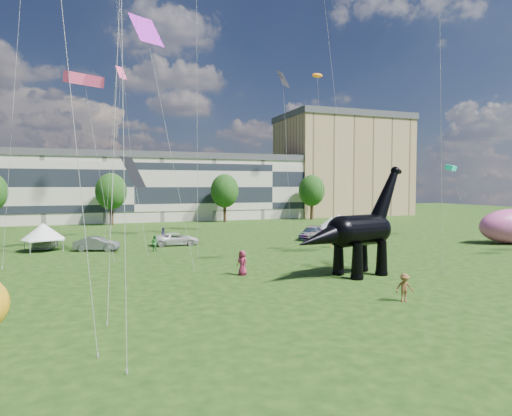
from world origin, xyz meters
name	(u,v)px	position (x,y,z in m)	size (l,w,h in m)	color
ground	(324,292)	(0.00, 0.00, 0.00)	(220.00, 220.00, 0.00)	#16330C
terrace_row	(132,190)	(-8.00, 62.00, 6.00)	(78.00, 11.00, 12.00)	beige
apartment_block	(342,168)	(40.00, 65.00, 11.00)	(28.00, 18.00, 22.00)	tan
tree_mid_left	(111,188)	(-12.00, 53.00, 6.29)	(5.20, 5.20, 9.44)	#382314
tree_mid_right	(225,188)	(8.00, 53.00, 6.29)	(5.20, 5.20, 9.44)	#382314
tree_far_right	(312,188)	(26.00, 53.00, 6.29)	(5.20, 5.20, 9.44)	#382314
dinosaur_sculpture	(356,233)	(4.68, 3.73, 3.26)	(10.55, 4.10, 8.62)	black
car_silver	(45,241)	(-19.14, 26.91, 0.81)	(1.90, 4.73, 1.61)	silver
car_grey	(97,244)	(-13.91, 23.24, 0.73)	(1.54, 4.42, 1.46)	slate
car_white	(177,239)	(-5.42, 24.67, 0.71)	(2.34, 5.08, 1.41)	silver
car_dark	(311,233)	(11.54, 24.54, 0.77)	(2.16, 5.32, 1.54)	#595960
gazebo_near	(331,223)	(15.19, 25.93, 1.85)	(4.20, 4.20, 2.63)	silver
gazebo_far	(339,220)	(18.68, 30.06, 1.87)	(4.56, 4.56, 2.66)	white
gazebo_left	(43,231)	(-19.09, 24.95, 2.04)	(5.26, 5.26, 2.90)	white
inflatable_pink	(512,226)	(31.77, 13.06, 2.03)	(8.13, 4.07, 4.07)	#D753A2
visitors	(212,248)	(-3.61, 15.24, 0.88)	(50.31, 40.82, 1.90)	#378B3C
kites	(392,8)	(12.82, 10.67, 23.44)	(67.46, 52.79, 28.54)	#FA1050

